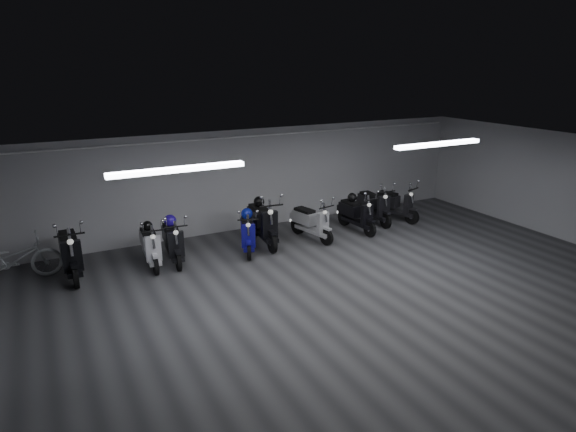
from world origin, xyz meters
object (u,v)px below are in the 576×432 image
scooter_2 (150,240)px  helmet_0 (259,202)px  scooter_3 (173,236)px  helmet_3 (352,197)px  scooter_5 (263,216)px  scooter_9 (396,199)px  scooter_8 (375,201)px  scooter_1 (69,246)px  helmet_1 (170,221)px  helmet_2 (247,214)px  bicycle (13,255)px  helmet_4 (147,226)px  scooter_7 (357,209)px  scooter_6 (312,217)px  scooter_4 (248,228)px

scooter_2 → helmet_0: scooter_2 is taller
scooter_3 → helmet_3: 5.10m
scooter_5 → scooter_9: 4.34m
helmet_3 → scooter_5: bearing=179.2°
scooter_8 → scooter_1: bearing=-176.3°
helmet_1 → helmet_2: bearing=-6.9°
bicycle → helmet_0: 5.72m
helmet_3 → helmet_4: size_ratio=1.10×
scooter_3 → scooter_7: size_ratio=1.01×
helmet_3 → helmet_4: helmet_3 is taller
scooter_5 → scooter_7: size_ratio=1.17×
scooter_3 → helmet_4: size_ratio=7.48×
scooter_5 → helmet_3: (2.73, -0.04, 0.17)m
scooter_5 → helmet_0: scooter_5 is taller
scooter_6 → helmet_0: 1.45m
scooter_1 → helmet_1: (2.23, 0.06, 0.22)m
helmet_0 → scooter_8: bearing=-2.6°
helmet_4 → bicycle: bearing=175.4°
scooter_4 → helmet_3: scooter_4 is taller
scooter_2 → scooter_5: bearing=5.5°
scooter_3 → helmet_4: (-0.51, 0.24, 0.25)m
scooter_3 → scooter_4: (1.81, -0.20, -0.03)m
scooter_5 → scooter_8: scooter_5 is taller
scooter_4 → bicycle: size_ratio=0.89×
scooter_3 → helmet_2: bearing=5.6°
scooter_4 → bicycle: scooter_4 is taller
scooter_1 → scooter_2: bearing=-6.8°
scooter_5 → bicycle: size_ratio=1.07×
scooter_2 → helmet_2: size_ratio=5.89×
scooter_6 → helmet_1: bearing=160.9°
scooter_4 → helmet_4: (-2.32, 0.44, 0.28)m
helmet_4 → scooter_2: bearing=-93.3°
scooter_1 → scooter_4: bearing=-6.2°
scooter_3 → scooter_6: bearing=2.4°
scooter_1 → scooter_6: size_ratio=1.15×
scooter_7 → helmet_2: bearing=173.2°
scooter_7 → scooter_8: bearing=19.9°
scooter_5 → helmet_0: bearing=90.0°
scooter_3 → helmet_2: scooter_3 is taller
helmet_1 → helmet_2: (1.86, -0.23, -0.03)m
scooter_3 → helmet_0: (2.39, 0.39, 0.42)m
helmet_3 → helmet_4: 5.61m
scooter_1 → helmet_4: size_ratio=8.41×
scooter_7 → helmet_3: size_ratio=6.72×
scooter_5 → scooter_7: (2.74, -0.27, -0.11)m
scooter_9 → helmet_1: size_ratio=6.06×
scooter_5 → scooter_4: bearing=-145.6°
scooter_1 → helmet_3: size_ratio=7.66×
scooter_6 → scooter_9: bearing=-6.7°
scooter_3 → scooter_8: scooter_8 is taller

